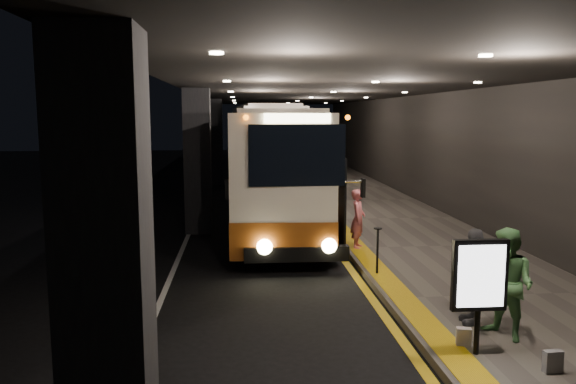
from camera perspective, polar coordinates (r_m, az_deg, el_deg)
name	(u,v)px	position (r m, az deg, el deg)	size (l,w,h in m)	color
ground	(250,265)	(13.75, -3.86, -7.39)	(90.00, 90.00, 0.00)	black
lane_line_white	(192,226)	(18.68, -9.70, -3.38)	(0.12, 50.00, 0.01)	silver
kerb_stripe_yellow	(318,223)	(18.79, 3.03, -3.21)	(0.18, 50.00, 0.01)	gold
sidewalk	(388,220)	(19.26, 10.14, -2.84)	(4.50, 50.00, 0.15)	#514C44
tactile_strip	(333,219)	(18.84, 4.55, -2.73)	(0.50, 50.00, 0.01)	gold
terminal_wall	(456,133)	(19.65, 16.72, 5.75)	(0.10, 50.00, 6.00)	black
support_columns	(198,161)	(17.37, -9.14, 3.10)	(0.80, 24.80, 4.40)	black
canopy	(323,84)	(18.49, 3.61, 10.91)	(9.00, 50.00, 0.40)	black
coach_main	(279,173)	(17.99, -0.95, 1.92)	(3.00, 11.80, 3.65)	beige
coach_second	(263,149)	(28.54, -2.55, 4.41)	(3.19, 12.68, 3.95)	beige
passenger_boarding	(358,219)	(14.74, 7.13, -2.72)	(0.56, 0.37, 1.54)	#D76468
passenger_waiting_green	(508,284)	(9.39, 21.43, -8.72)	(0.85, 0.52, 1.74)	#4B8248
passenger_waiting_grey	(474,276)	(9.89, 18.36, -8.10)	(0.95, 0.49, 1.62)	#454449
bag_polka	(553,362)	(8.69, 25.30, -15.31)	(0.25, 0.11, 0.31)	black
bag_plain	(464,337)	(9.13, 17.41, -13.86)	(0.22, 0.13, 0.27)	#BBB1AF
info_sign	(480,278)	(8.56, 18.90, -8.24)	(0.81, 0.13, 1.71)	black
stanchion_post	(377,251)	(12.46, 9.07, -5.95)	(0.05, 0.05, 1.01)	black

